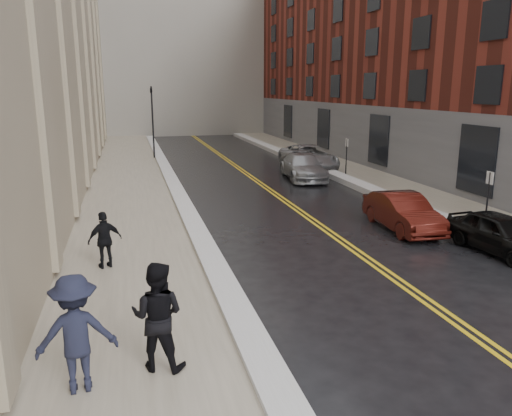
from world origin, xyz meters
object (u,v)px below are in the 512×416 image
car_silver_near (303,167)px  car_silver_far (308,157)px  pedestrian_c (105,240)px  pedestrian_a (157,316)px  car_black (501,233)px  car_maroon (403,212)px  pedestrian_b (76,334)px

car_silver_near → car_silver_far: (1.60, 3.46, 0.04)m
pedestrian_c → car_silver_near: bearing=-148.2°
car_silver_far → pedestrian_a: pedestrian_a is taller
car_black → car_maroon: car_maroon is taller
pedestrian_a → car_silver_near: bearing=-94.7°
car_maroon → car_silver_near: bearing=92.7°
car_silver_near → pedestrian_c: pedestrian_c is taller
car_silver_near → pedestrian_c: 16.37m
car_silver_near → pedestrian_b: 21.45m
car_black → car_silver_near: (-1.60, 13.97, 0.08)m
car_silver_near → car_silver_far: car_silver_far is taller
car_black → car_maroon: (-1.60, 3.13, 0.03)m
car_black → car_maroon: 3.52m
car_maroon → pedestrian_a: (-9.24, -7.47, 0.48)m
car_silver_near → car_black: bearing=-77.5°
pedestrian_a → pedestrian_c: bearing=-56.7°
car_maroon → pedestrian_a: bearing=-138.4°
car_black → pedestrian_c: pedestrian_c is taller
car_maroon → car_silver_far: car_silver_far is taller
car_black → pedestrian_b: bearing=-164.0°
car_black → car_silver_far: (0.00, 17.42, 0.12)m
pedestrian_b → car_maroon: bearing=-148.5°
car_maroon → car_silver_near: 10.83m
pedestrian_b → pedestrian_c: bearing=-97.1°
car_black → car_silver_near: 14.06m
car_black → car_silver_near: bearing=91.5°
pedestrian_b → car_black: bearing=-163.9°
car_maroon → pedestrian_c: size_ratio=2.53×
car_silver_near → car_silver_far: size_ratio=0.90×
car_silver_near → pedestrian_c: (-10.36, -12.68, 0.24)m
car_maroon → car_silver_far: 14.38m
car_silver_near → pedestrian_a: pedestrian_a is taller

